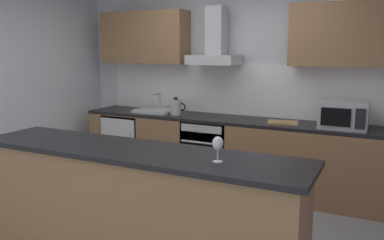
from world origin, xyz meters
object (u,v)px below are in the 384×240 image
at_px(refrigerator, 130,143).
at_px(range_hood, 215,46).
at_px(kettle, 176,107).
at_px(wine_glass, 218,144).
at_px(microwave, 344,115).
at_px(oven, 210,151).
at_px(sink, 155,110).
at_px(chopping_board, 283,123).

height_order(refrigerator, range_hood, range_hood).
height_order(kettle, wine_glass, wine_glass).
bearing_deg(microwave, kettle, -179.84).
bearing_deg(kettle, refrigerator, 177.70).
bearing_deg(refrigerator, microwave, -0.51).
xyz_separation_m(oven, range_hood, (0.00, 0.13, 1.33)).
height_order(microwave, range_hood, range_hood).
xyz_separation_m(kettle, wine_glass, (1.49, -2.12, 0.12)).
relative_size(oven, sink, 1.60).
bearing_deg(wine_glass, refrigerator, 136.35).
height_order(oven, wine_glass, wine_glass).
relative_size(microwave, wine_glass, 2.81).
distance_m(oven, wine_glass, 2.47).
distance_m(microwave, wine_glass, 2.21).
bearing_deg(sink, kettle, -7.25).
xyz_separation_m(oven, microwave, (1.59, -0.03, 0.59)).
bearing_deg(microwave, range_hood, 174.34).
relative_size(oven, kettle, 2.77).
height_order(refrigerator, wine_glass, wine_glass).
bearing_deg(wine_glass, range_hood, 113.70).
bearing_deg(oven, range_hood, 90.00).
distance_m(refrigerator, kettle, 0.97).
bearing_deg(microwave, chopping_board, 179.64).
bearing_deg(refrigerator, sink, 1.87).
xyz_separation_m(microwave, chopping_board, (-0.66, 0.00, -0.14)).
bearing_deg(refrigerator, chopping_board, -0.55).
relative_size(sink, wine_glass, 2.81).
relative_size(oven, refrigerator, 0.94).
xyz_separation_m(oven, refrigerator, (-1.25, -0.00, -0.03)).
distance_m(oven, kettle, 0.73).
bearing_deg(sink, wine_glass, -49.69).
height_order(range_hood, wine_glass, range_hood).
distance_m(oven, microwave, 1.70).
relative_size(kettle, chopping_board, 0.85).
height_order(oven, sink, sink).
distance_m(microwave, kettle, 2.07).
distance_m(range_hood, chopping_board, 1.29).
height_order(refrigerator, sink, sink).
distance_m(microwave, chopping_board, 0.67).
relative_size(refrigerator, range_hood, 1.18).
xyz_separation_m(range_hood, wine_glass, (1.00, -2.29, -0.67)).
distance_m(sink, range_hood, 1.20).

